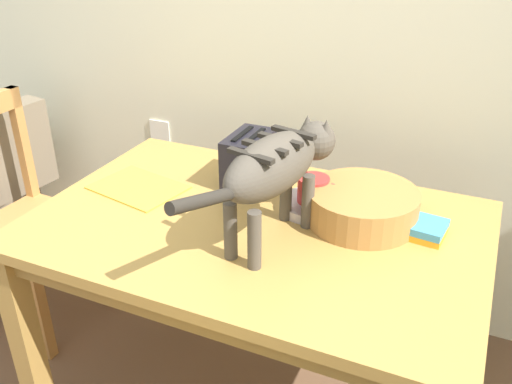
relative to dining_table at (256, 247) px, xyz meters
name	(u,v)px	position (x,y,z in m)	size (l,w,h in m)	color
wall_rear	(359,3)	(0.07, 0.74, 0.61)	(5.26, 0.11, 2.50)	#ECE6C5
dining_table	(256,247)	(0.00, 0.00, 0.00)	(1.32, 0.86, 0.73)	#B08440
cat	(278,166)	(0.09, -0.05, 0.31)	(0.22, 0.64, 0.31)	#4E463C
saucer_bowl	(312,205)	(0.13, 0.14, 0.10)	(0.20, 0.20, 0.03)	#B6ABB1
coffee_mug	(314,190)	(0.13, 0.14, 0.16)	(0.14, 0.10, 0.08)	red
magazine	(138,187)	(-0.44, 0.04, 0.09)	(0.29, 0.21, 0.01)	gold
book_stack	(415,227)	(0.44, 0.13, 0.11)	(0.18, 0.13, 0.04)	#F7AA24
wicker_basket	(362,206)	(0.28, 0.13, 0.14)	(0.32, 0.32, 0.10)	#AD783D
toaster	(249,160)	(-0.13, 0.23, 0.17)	(0.12, 0.20, 0.18)	black
wooden_chair_far	(23,221)	(-1.04, 0.07, -0.20)	(0.44, 0.44, 0.92)	#B77D40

